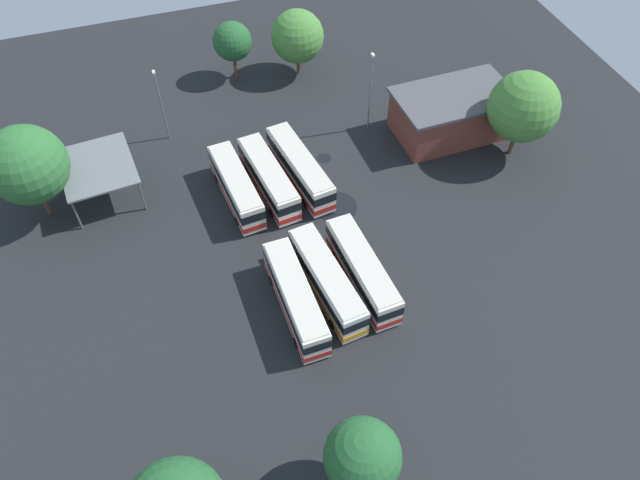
% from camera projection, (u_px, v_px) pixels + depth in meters
% --- Properties ---
extents(ground_plane, '(91.86, 91.86, 0.00)m').
position_uv_depth(ground_plane, '(298.00, 240.00, 59.27)').
color(ground_plane, black).
extents(bus_row0_slot0, '(11.10, 3.22, 3.52)m').
position_uv_depth(bus_row0_slot0, '(363.00, 270.00, 54.55)').
color(bus_row0_slot0, silver).
rests_on(bus_row0_slot0, ground_plane).
extents(bus_row0_slot1, '(11.33, 3.79, 3.52)m').
position_uv_depth(bus_row0_slot1, '(327.00, 281.00, 53.80)').
color(bus_row0_slot1, silver).
rests_on(bus_row0_slot1, ground_plane).
extents(bus_row0_slot2, '(11.10, 2.77, 3.52)m').
position_uv_depth(bus_row0_slot2, '(296.00, 298.00, 52.62)').
color(bus_row0_slot2, silver).
rests_on(bus_row0_slot2, ground_plane).
extents(bus_row1_slot0, '(11.61, 4.07, 3.52)m').
position_uv_depth(bus_row1_slot0, '(300.00, 168.00, 63.11)').
color(bus_row1_slot0, silver).
rests_on(bus_row1_slot0, ground_plane).
extents(bus_row1_slot1, '(10.94, 3.76, 3.52)m').
position_uv_depth(bus_row1_slot1, '(269.00, 178.00, 62.12)').
color(bus_row1_slot1, silver).
rests_on(bus_row1_slot1, ground_plane).
extents(bus_row1_slot2, '(10.59, 3.44, 3.52)m').
position_uv_depth(bus_row1_slot2, '(236.00, 187.00, 61.35)').
color(bus_row1_slot2, silver).
rests_on(bus_row1_slot2, ground_plane).
extents(depot_building, '(8.00, 12.94, 5.01)m').
position_uv_depth(depot_building, '(452.00, 113.00, 67.83)').
color(depot_building, brown).
rests_on(depot_building, ground_plane).
extents(maintenance_shelter, '(8.73, 7.61, 3.93)m').
position_uv_depth(maintenance_shelter, '(97.00, 167.00, 60.48)').
color(maintenance_shelter, slate).
rests_on(maintenance_shelter, ground_plane).
extents(lamp_post_mid_lot, '(0.56, 0.28, 8.66)m').
position_uv_depth(lamp_post_mid_lot, '(161.00, 103.00, 65.42)').
color(lamp_post_mid_lot, slate).
rests_on(lamp_post_mid_lot, ground_plane).
extents(lamp_post_by_building, '(0.56, 0.28, 9.55)m').
position_uv_depth(lamp_post_by_building, '(370.00, 90.00, 66.19)').
color(lamp_post_by_building, slate).
rests_on(lamp_post_by_building, ground_plane).
extents(tree_east_edge, '(7.50, 7.50, 10.18)m').
position_uv_depth(tree_east_edge, '(27.00, 165.00, 56.71)').
color(tree_east_edge, brown).
rests_on(tree_east_edge, ground_plane).
extents(tree_northeast, '(5.26, 5.26, 7.58)m').
position_uv_depth(tree_northeast, '(363.00, 457.00, 40.64)').
color(tree_northeast, brown).
rests_on(tree_northeast, ground_plane).
extents(tree_west_edge, '(4.61, 4.61, 7.22)m').
position_uv_depth(tree_west_edge, '(232.00, 42.00, 72.80)').
color(tree_west_edge, brown).
rests_on(tree_west_edge, ground_plane).
extents(tree_northwest, '(6.30, 6.30, 8.17)m').
position_uv_depth(tree_northwest, '(297.00, 36.00, 73.28)').
color(tree_northwest, brown).
rests_on(tree_northwest, ground_plane).
extents(tree_south_edge, '(7.29, 7.29, 9.78)m').
position_uv_depth(tree_south_edge, '(523.00, 107.00, 62.76)').
color(tree_south_edge, brown).
rests_on(tree_south_edge, ground_plane).
extents(puddle_near_shelter, '(1.62, 1.62, 0.01)m').
position_uv_depth(puddle_near_shelter, '(324.00, 158.00, 66.81)').
color(puddle_near_shelter, black).
rests_on(puddle_near_shelter, ground_plane).
extents(puddle_front_lane, '(4.34, 4.34, 0.01)m').
position_uv_depth(puddle_front_lane, '(335.00, 207.00, 62.13)').
color(puddle_front_lane, black).
rests_on(puddle_front_lane, ground_plane).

